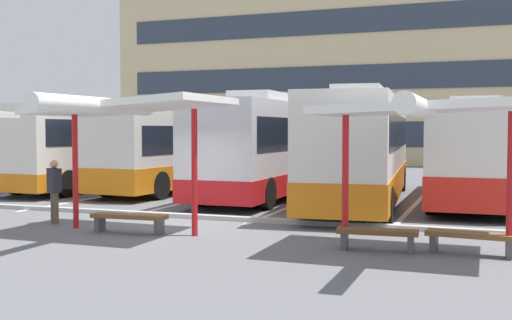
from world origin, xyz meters
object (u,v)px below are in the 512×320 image
at_px(coach_bus_0, 107,146).
at_px(coach_bus_4, 476,155).
at_px(bench_2, 377,235).
at_px(bench_3, 471,238).
at_px(coach_bus_3, 362,150).
at_px(waiting_shelter_1, 126,109).
at_px(coach_bus_2, 270,149).
at_px(coach_bus_1, 188,150).
at_px(waiting_shelter_2, 424,111).
at_px(bench_1, 129,219).
at_px(waiting_passenger_1, 54,187).

distance_m(coach_bus_0, coach_bus_4, 14.92).
relative_size(bench_2, bench_3, 0.93).
xyz_separation_m(coach_bus_3, waiting_shelter_1, (-4.07, -8.15, 1.19)).
height_order(coach_bus_2, waiting_shelter_1, coach_bus_2).
relative_size(coach_bus_0, coach_bus_3, 0.92).
distance_m(coach_bus_1, waiting_shelter_2, 15.03).
relative_size(waiting_shelter_1, bench_3, 2.88).
relative_size(coach_bus_1, bench_1, 5.89).
relative_size(coach_bus_2, waiting_shelter_1, 2.06).
height_order(coach_bus_1, bench_1, coach_bus_1).
height_order(bench_1, bench_3, same).
distance_m(coach_bus_0, bench_3, 18.10).
bearing_deg(coach_bus_3, bench_1, -116.79).
relative_size(coach_bus_4, waiting_passenger_1, 6.62).
distance_m(coach_bus_1, coach_bus_3, 8.03).
distance_m(coach_bus_1, bench_2, 14.32).
height_order(coach_bus_3, bench_2, coach_bus_3).
bearing_deg(waiting_shelter_2, coach_bus_2, 124.48).
distance_m(coach_bus_3, bench_3, 8.93).
bearing_deg(bench_3, coach_bus_1, 137.53).
bearing_deg(waiting_shelter_1, coach_bus_2, 86.53).
distance_m(coach_bus_2, bench_3, 11.43).
bearing_deg(waiting_passenger_1, bench_1, -12.48).
relative_size(coach_bus_3, bench_3, 7.03).
bearing_deg(coach_bus_2, coach_bus_4, 7.99).
height_order(coach_bus_4, bench_3, coach_bus_4).
bearing_deg(coach_bus_3, coach_bus_1, 162.95).
bearing_deg(bench_2, coach_bus_1, 131.92).
distance_m(waiting_shelter_1, waiting_passenger_1, 3.33).
bearing_deg(bench_2, coach_bus_4, 80.36).
xyz_separation_m(coach_bus_4, waiting_shelter_1, (-7.63, -9.91, 1.36)).
xyz_separation_m(coach_bus_2, bench_3, (7.19, -8.78, -1.42)).
xyz_separation_m(coach_bus_2, bench_1, (-0.54, -8.82, -1.42)).
bearing_deg(bench_3, bench_2, -172.26).
distance_m(coach_bus_3, coach_bus_4, 3.97).
xyz_separation_m(coach_bus_4, bench_3, (0.10, -9.77, -1.25)).
relative_size(coach_bus_1, bench_2, 6.74).
bearing_deg(coach_bus_4, bench_2, -99.64).
height_order(coach_bus_0, waiting_shelter_1, coach_bus_0).
xyz_separation_m(bench_1, bench_3, (7.73, 0.04, -0.00)).
relative_size(coach_bus_4, bench_1, 5.88).
bearing_deg(coach_bus_4, waiting_shelter_1, -127.59).
bearing_deg(waiting_shelter_1, coach_bus_0, 125.69).
distance_m(coach_bus_0, coach_bus_1, 3.70).
bearing_deg(coach_bus_2, coach_bus_3, -12.16).
height_order(coach_bus_2, coach_bus_3, coach_bus_3).
bearing_deg(waiting_shelter_2, coach_bus_0, 143.66).
height_order(coach_bus_1, waiting_passenger_1, coach_bus_1).
bearing_deg(coach_bus_4, coach_bus_3, -153.75).
xyz_separation_m(coach_bus_0, waiting_shelter_1, (7.29, -10.14, 1.20)).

